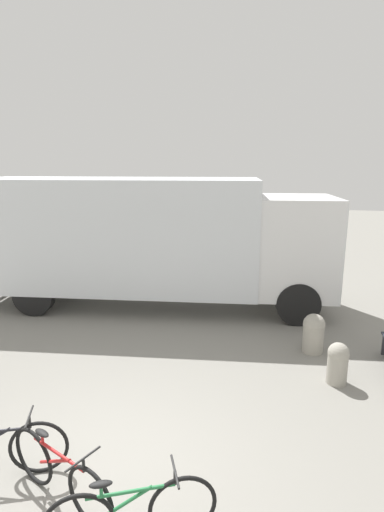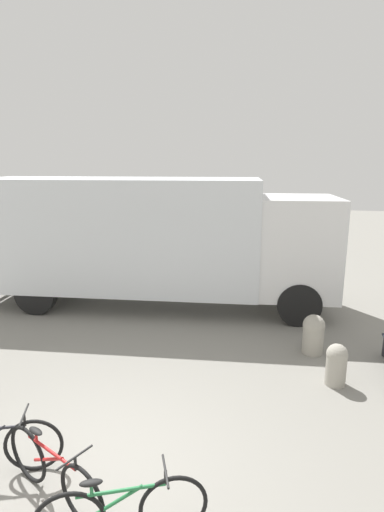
{
  "view_description": "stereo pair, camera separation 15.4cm",
  "coord_description": "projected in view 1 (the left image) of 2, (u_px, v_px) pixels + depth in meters",
  "views": [
    {
      "loc": [
        1.92,
        -3.71,
        3.69
      ],
      "look_at": [
        0.21,
        4.3,
        1.77
      ],
      "focal_mm": 28.0,
      "sensor_mm": 36.0,
      "label": 1
    },
    {
      "loc": [
        2.07,
        -3.68,
        3.69
      ],
      "look_at": [
        0.21,
        4.3,
        1.77
      ],
      "focal_mm": 28.0,
      "sensor_mm": 36.0,
      "label": 2
    }
  ],
  "objects": [
    {
      "name": "delivery_truck",
      "position": [
        150.0,
        237.0,
        10.21
      ],
      "size": [
        9.19,
        3.22,
        3.31
      ],
      "rotation": [
        0.0,
        0.0,
        0.11
      ],
      "color": "silver",
      "rests_on": "ground"
    },
    {
      "name": "ground_plane",
      "position": [
        100.0,
        479.0,
        4.77
      ],
      "size": [
        60.0,
        60.0,
        0.0
      ],
      "primitive_type": "plane",
      "color": "gray"
    },
    {
      "name": "bicycle_middle",
      "position": [
        60.0,
        474.0,
        4.36
      ],
      "size": [
        1.58,
        0.74,
        0.79
      ],
      "rotation": [
        0.0,
        0.0,
        -0.42
      ],
      "color": "black",
      "rests_on": "ground"
    },
    {
      "name": "bollard_near_bench",
      "position": [
        338.0,
        362.0,
        6.77
      ],
      "size": [
        0.36,
        0.36,
        0.73
      ],
      "color": "#9E998C",
      "rests_on": "ground"
    },
    {
      "name": "bollard_far_bench",
      "position": [
        314.0,
        332.0,
        7.9
      ],
      "size": [
        0.43,
        0.43,
        0.79
      ],
      "color": "#9E998C",
      "rests_on": "ground"
    }
  ]
}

